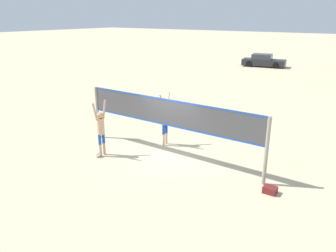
{
  "coord_description": "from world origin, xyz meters",
  "views": [
    {
      "loc": [
        6.77,
        -9.74,
        5.33
      ],
      "look_at": [
        0.0,
        0.0,
        1.29
      ],
      "focal_mm": 35.0,
      "sensor_mm": 36.0,
      "label": 1
    }
  ],
  "objects_px": {
    "player_spiker": "(101,127)",
    "parked_car_mid": "(263,61)",
    "gear_bag": "(270,190)",
    "volleyball_net": "(168,117)",
    "player_blocker": "(165,118)",
    "volleyball": "(98,154)"
  },
  "relations": [
    {
      "from": "volleyball",
      "to": "parked_car_mid",
      "type": "relative_size",
      "value": 0.05
    },
    {
      "from": "player_blocker",
      "to": "gear_bag",
      "type": "distance_m",
      "value": 5.38
    },
    {
      "from": "player_spiker",
      "to": "parked_car_mid",
      "type": "height_order",
      "value": "player_spiker"
    },
    {
      "from": "gear_bag",
      "to": "parked_car_mid",
      "type": "relative_size",
      "value": 0.09
    },
    {
      "from": "volleyball_net",
      "to": "player_blocker",
      "type": "height_order",
      "value": "volleyball_net"
    },
    {
      "from": "volleyball",
      "to": "gear_bag",
      "type": "height_order",
      "value": "volleyball"
    },
    {
      "from": "gear_bag",
      "to": "player_blocker",
      "type": "bearing_deg",
      "value": 164.27
    },
    {
      "from": "parked_car_mid",
      "to": "player_spiker",
      "type": "bearing_deg",
      "value": -93.37
    },
    {
      "from": "volleyball_net",
      "to": "parked_car_mid",
      "type": "xyz_separation_m",
      "value": [
        -5.13,
        25.42,
        -1.03
      ]
    },
    {
      "from": "volleyball_net",
      "to": "volleyball",
      "type": "relative_size",
      "value": 32.78
    },
    {
      "from": "player_spiker",
      "to": "parked_car_mid",
      "type": "xyz_separation_m",
      "value": [
        -2.89,
        26.79,
        -0.58
      ]
    },
    {
      "from": "player_spiker",
      "to": "parked_car_mid",
      "type": "relative_size",
      "value": 0.48
    },
    {
      "from": "volleyball_net",
      "to": "volleyball",
      "type": "xyz_separation_m",
      "value": [
        -2.27,
        -1.59,
        -1.51
      ]
    },
    {
      "from": "volleyball_net",
      "to": "volleyball",
      "type": "bearing_deg",
      "value": -144.97
    },
    {
      "from": "player_spiker",
      "to": "parked_car_mid",
      "type": "bearing_deg",
      "value": 6.16
    },
    {
      "from": "parked_car_mid",
      "to": "volleyball",
      "type": "bearing_deg",
      "value": -93.48
    },
    {
      "from": "volleyball_net",
      "to": "volleyball",
      "type": "distance_m",
      "value": 3.15
    },
    {
      "from": "player_spiker",
      "to": "gear_bag",
      "type": "bearing_deg",
      "value": -81.87
    },
    {
      "from": "player_blocker",
      "to": "gear_bag",
      "type": "relative_size",
      "value": 5.58
    },
    {
      "from": "volleyball",
      "to": "player_spiker",
      "type": "bearing_deg",
      "value": 82.78
    },
    {
      "from": "player_spiker",
      "to": "gear_bag",
      "type": "height_order",
      "value": "player_spiker"
    },
    {
      "from": "gear_bag",
      "to": "volleyball",
      "type": "bearing_deg",
      "value": -169.98
    }
  ]
}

